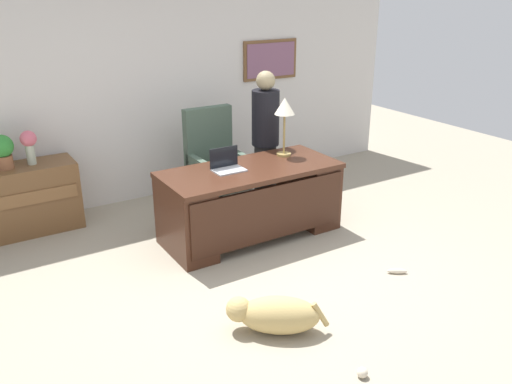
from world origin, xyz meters
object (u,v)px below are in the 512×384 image
object	(u,v)px
armchair	(215,166)
desk_lamp	(285,110)
credenza	(11,202)
dog_toy_ball	(362,373)
dog_lying	(275,314)
desk	(252,200)
potted_plant	(2,150)
person_standing	(265,140)
dog_toy_bone	(397,271)
laptop	(226,165)
vase_with_flowers	(29,143)

from	to	relation	value
armchair	desk_lamp	xyz separation A→B (m)	(0.48, -0.74, 0.76)
credenza	dog_toy_ball	distance (m)	4.09
credenza	dog_lying	world-z (taller)	credenza
desk	potted_plant	distance (m)	2.63
person_standing	desk_lamp	bearing A→B (deg)	-93.62
dog_toy_bone	desk	bearing A→B (deg)	117.74
person_standing	potted_plant	world-z (taller)	person_standing
laptop	desk_lamp	bearing A→B (deg)	7.32
armchair	person_standing	bearing A→B (deg)	-32.44
dog_lying	vase_with_flowers	xyz separation A→B (m)	(-1.15, 2.96, 0.83)
vase_with_flowers	dog_toy_bone	bearing A→B (deg)	-46.97
person_standing	dog_toy_bone	xyz separation A→B (m)	(0.18, -2.04, -0.82)
laptop	dog_toy_bone	xyz separation A→B (m)	(0.99, -1.51, -0.80)
potted_plant	dog_toy_ball	size ratio (longest dim) A/B	4.65
person_standing	dog_lying	bearing A→B (deg)	-121.05
credenza	dog_toy_ball	xyz separation A→B (m)	(1.65, -3.72, -0.34)
armchair	potted_plant	distance (m)	2.31
armchair	dog_lying	bearing A→B (deg)	-107.75
armchair	dog_toy_bone	distance (m)	2.51
desk	dog_toy_bone	bearing A→B (deg)	-62.26
armchair	dog_lying	xyz separation A→B (m)	(-0.80, -2.49, -0.37)
armchair	desk	bearing A→B (deg)	-93.44
desk_lamp	potted_plant	distance (m)	2.98
person_standing	dog_toy_bone	world-z (taller)	person_standing
vase_with_flowers	desk_lamp	bearing A→B (deg)	-26.41
vase_with_flowers	dog_toy_ball	world-z (taller)	vase_with_flowers
dog_lying	laptop	xyz separation A→B (m)	(0.50, 1.65, 0.67)
credenza	dog_toy_bone	bearing A→B (deg)	-44.11
credenza	laptop	bearing A→B (deg)	-34.22
desk_lamp	vase_with_flowers	world-z (taller)	desk_lamp
person_standing	dog_toy_bone	size ratio (longest dim) A/B	8.61
armchair	dog_toy_ball	bearing A→B (deg)	-99.97
armchair	laptop	distance (m)	0.95
desk_lamp	vase_with_flowers	distance (m)	2.73
credenza	potted_plant	world-z (taller)	potted_plant
desk	dog_toy_ball	distance (m)	2.40
armchair	dog_lying	size ratio (longest dim) A/B	1.70
desk	vase_with_flowers	xyz separation A→B (m)	(-1.89, 1.41, 0.57)
desk	credenza	xyz separation A→B (m)	(-2.17, 1.41, -0.04)
person_standing	vase_with_flowers	bearing A→B (deg)	162.25
desk	vase_with_flowers	bearing A→B (deg)	143.29
dog_toy_ball	dog_toy_bone	distance (m)	1.55
person_standing	armchair	bearing A→B (deg)	147.56
desk_lamp	potted_plant	world-z (taller)	desk_lamp
dog_lying	vase_with_flowers	distance (m)	3.28
armchair	dog_lying	distance (m)	2.64
desk	person_standing	bearing A→B (deg)	47.83
dog_lying	dog_toy_bone	size ratio (longest dim) A/B	3.70
vase_with_flowers	person_standing	bearing A→B (deg)	-17.75
dog_lying	desk_lamp	bearing A→B (deg)	53.80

